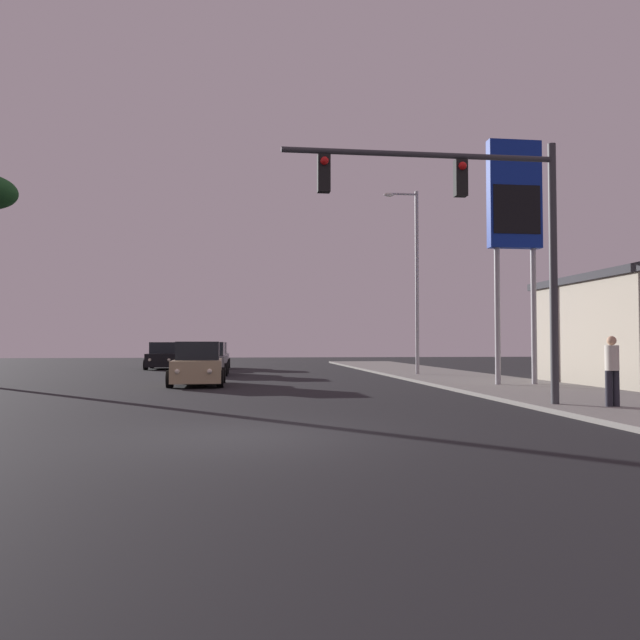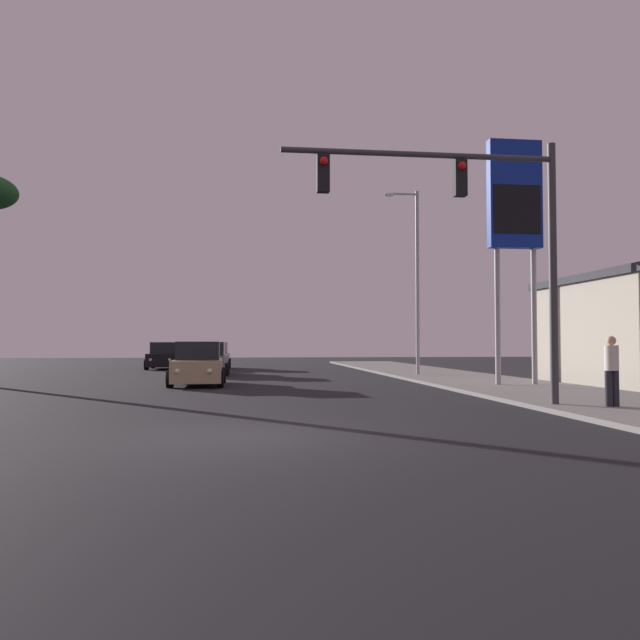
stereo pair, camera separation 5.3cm
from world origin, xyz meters
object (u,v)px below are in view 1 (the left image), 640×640
object	(u,v)px
car_black	(164,357)
gas_station_sign	(515,208)
car_silver	(214,357)
car_grey	(208,360)
pedestrian_on_sidewalk	(612,368)
traffic_light_mast	(478,218)
car_tan	(198,365)
street_lamp	(414,272)

from	to	relation	value
car_black	gas_station_sign	size ratio (longest dim) A/B	0.48
car_black	car_silver	bearing A→B (deg)	-178.96
car_silver	car_grey	bearing A→B (deg)	91.74
car_grey	gas_station_sign	world-z (taller)	gas_station_sign
car_grey	car_black	xyz separation A→B (m)	(-3.16, 7.75, 0.00)
car_grey	pedestrian_on_sidewalk	world-z (taller)	pedestrian_on_sidewalk
car_black	pedestrian_on_sidewalk	distance (m)	29.49
car_silver	traffic_light_mast	xyz separation A→B (m)	(7.59, -25.49, 3.94)
pedestrian_on_sidewalk	car_tan	bearing A→B (deg)	134.61
street_lamp	gas_station_sign	size ratio (longest dim) A/B	1.00
car_silver	pedestrian_on_sidewalk	xyz separation A→B (m)	(10.57, -26.24, 0.27)
car_grey	car_tan	xyz separation A→B (m)	(0.04, -7.81, 0.00)
car_grey	car_tan	bearing A→B (deg)	91.26
car_silver	car_black	world-z (taller)	same
pedestrian_on_sidewalk	street_lamp	bearing A→B (deg)	91.31
car_silver	car_tan	distance (m)	15.67
car_silver	traffic_light_mast	bearing A→B (deg)	107.62
traffic_light_mast	gas_station_sign	size ratio (longest dim) A/B	0.76
car_grey	car_tan	distance (m)	7.81
street_lamp	car_silver	bearing A→B (deg)	134.50
traffic_light_mast	gas_station_sign	xyz separation A→B (m)	(4.20, 7.15, 1.91)
car_black	traffic_light_mast	distance (m)	27.81
car_silver	gas_station_sign	distance (m)	22.57
car_grey	pedestrian_on_sidewalk	bearing A→B (deg)	120.63
car_silver	street_lamp	bearing A→B (deg)	135.54
gas_station_sign	car_tan	bearing A→B (deg)	167.10
car_black	gas_station_sign	xyz separation A→B (m)	(14.86, -18.23, 5.86)
traffic_light_mast	pedestrian_on_sidewalk	bearing A→B (deg)	-14.17
car_silver	car_black	size ratio (longest dim) A/B	1.00
car_black	car_tan	bearing A→B (deg)	100.77
car_grey	car_tan	size ratio (longest dim) A/B	1.00
street_lamp	pedestrian_on_sidewalk	bearing A→B (deg)	-88.69
car_grey	traffic_light_mast	size ratio (longest dim) A/B	0.63
car_tan	car_black	world-z (taller)	same
gas_station_sign	pedestrian_on_sidewalk	distance (m)	9.76
car_silver	street_lamp	xyz separation A→B (m)	(10.21, -10.39, 4.36)
car_tan	car_silver	bearing A→B (deg)	-91.11
car_tan	car_grey	bearing A→B (deg)	-91.32
traffic_light_mast	car_silver	bearing A→B (deg)	106.58
gas_station_sign	car_black	bearing A→B (deg)	129.18
street_lamp	car_black	bearing A→B (deg)	142.23
car_tan	car_black	xyz separation A→B (m)	(-3.20, 15.56, 0.00)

